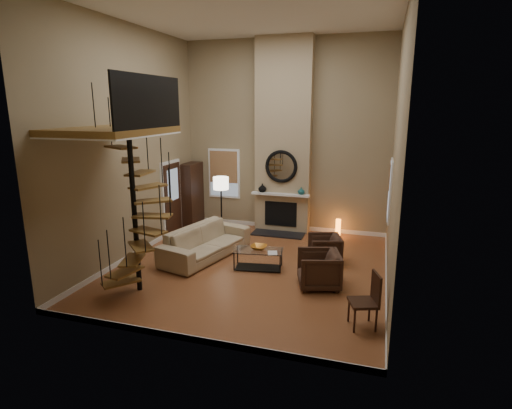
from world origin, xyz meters
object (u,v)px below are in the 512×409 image
(sofa, at_px, (206,241))
(coffee_table, at_px, (258,257))
(armchair_far, at_px, (323,270))
(hutch, at_px, (192,195))
(armchair_near, at_px, (328,249))
(floor_lamp, at_px, (221,188))
(accent_lamp, at_px, (338,228))
(side_chair, at_px, (368,298))

(sofa, relative_size, coffee_table, 2.14)
(armchair_far, bearing_deg, hutch, -142.47)
(armchair_near, relative_size, coffee_table, 0.62)
(coffee_table, xyz_separation_m, floor_lamp, (-1.68, 1.97, 1.13))
(coffee_table, height_order, accent_lamp, accent_lamp)
(armchair_far, distance_m, accent_lamp, 3.45)
(armchair_near, bearing_deg, accent_lamp, 161.95)
(armchair_far, height_order, side_chair, side_chair)
(hutch, bearing_deg, coffee_table, -43.10)
(sofa, bearing_deg, armchair_far, -91.76)
(sofa, height_order, side_chair, side_chair)
(accent_lamp, bearing_deg, armchair_near, -90.53)
(sofa, xyz_separation_m, armchair_near, (2.92, 0.44, -0.04))
(armchair_far, xyz_separation_m, side_chair, (0.96, -1.41, 0.17))
(armchair_far, relative_size, floor_lamp, 0.48)
(sofa, relative_size, side_chair, 2.65)
(hutch, height_order, side_chair, hutch)
(sofa, bearing_deg, floor_lamp, 21.99)
(hutch, xyz_separation_m, side_chair, (5.48, -4.70, -0.42))
(coffee_table, distance_m, side_chair, 3.14)
(accent_lamp, bearing_deg, hutch, -178.01)
(armchair_near, bearing_deg, coffee_table, -78.65)
(floor_lamp, bearing_deg, sofa, -82.26)
(floor_lamp, bearing_deg, armchair_near, -20.29)
(accent_lamp, bearing_deg, coffee_table, -116.68)
(accent_lamp, relative_size, side_chair, 0.53)
(floor_lamp, bearing_deg, armchair_far, -37.46)
(coffee_table, bearing_deg, armchair_far, -17.74)
(hutch, relative_size, accent_lamp, 3.88)
(sofa, distance_m, side_chair, 4.56)
(coffee_table, relative_size, side_chair, 1.24)
(hutch, distance_m, accent_lamp, 4.53)
(floor_lamp, height_order, accent_lamp, floor_lamp)
(armchair_near, height_order, accent_lamp, armchair_near)
(hutch, bearing_deg, side_chair, -40.59)
(sofa, height_order, floor_lamp, floor_lamp)
(hutch, xyz_separation_m, armchair_near, (4.46, -1.99, -0.60))
(armchair_near, xyz_separation_m, accent_lamp, (0.02, 2.15, -0.10))
(armchair_far, xyz_separation_m, coffee_table, (-1.53, 0.49, -0.07))
(sofa, height_order, coffee_table, sofa)
(sofa, xyz_separation_m, floor_lamp, (-0.22, 1.60, 1.02))
(coffee_table, xyz_separation_m, side_chair, (2.49, -1.90, 0.24))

